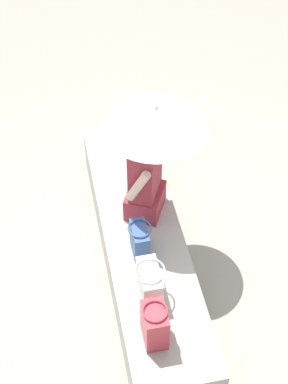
# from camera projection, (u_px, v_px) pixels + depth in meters

# --- Properties ---
(ground_plane) EXTENTS (14.00, 14.00, 0.00)m
(ground_plane) POSITION_uv_depth(u_px,v_px,m) (143.00, 265.00, 4.93)
(ground_plane) COLOR #9E9384
(stone_bench) EXTENTS (2.67, 0.64, 0.45)m
(stone_bench) POSITION_uv_depth(u_px,v_px,m) (143.00, 250.00, 4.76)
(stone_bench) COLOR #A8A093
(stone_bench) RESTS_ON ground
(person_seated) EXTENTS (0.51, 0.40, 0.90)m
(person_seated) POSITION_uv_depth(u_px,v_px,m) (145.00, 177.00, 4.49)
(person_seated) COLOR #992D38
(person_seated) RESTS_ON stone_bench
(parasol) EXTENTS (0.79, 0.79, 1.10)m
(parasol) POSITION_uv_depth(u_px,v_px,m) (156.00, 118.00, 4.07)
(parasol) COLOR #B7B7BC
(parasol) RESTS_ON stone_bench
(handbag_black) EXTENTS (0.23, 0.17, 0.35)m
(handbag_black) POSITION_uv_depth(u_px,v_px,m) (155.00, 325.00, 3.83)
(handbag_black) COLOR #B2333D
(handbag_black) RESTS_ON stone_bench
(tote_bag_canvas) EXTENTS (0.25, 0.18, 0.30)m
(tote_bag_canvas) POSITION_uv_depth(u_px,v_px,m) (140.00, 240.00, 4.36)
(tote_bag_canvas) COLOR #335184
(tote_bag_canvas) RESTS_ON stone_bench
(shoulder_bag_spare) EXTENTS (0.30, 0.22, 0.29)m
(shoulder_bag_spare) POSITION_uv_depth(u_px,v_px,m) (150.00, 282.00, 4.10)
(shoulder_bag_spare) COLOR silver
(shoulder_bag_spare) RESTS_ON stone_bench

